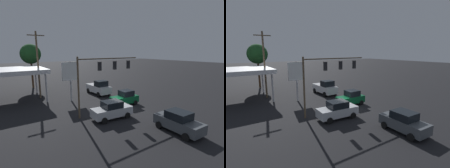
# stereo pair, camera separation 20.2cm
# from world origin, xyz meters

# --- Properties ---
(ground_plane) EXTENTS (200.00, 200.00, 0.00)m
(ground_plane) POSITION_xyz_m (0.00, 0.00, 0.00)
(ground_plane) COLOR black
(traffic_signal_assembly) EXTENTS (8.09, 0.43, 6.67)m
(traffic_signal_assembly) POSITION_xyz_m (2.62, -0.08, 4.98)
(traffic_signal_assembly) COLOR brown
(traffic_signal_assembly) RESTS_ON ground
(utility_pole) EXTENTS (2.40, 0.26, 10.05)m
(utility_pole) POSITION_xyz_m (7.18, -11.22, 5.31)
(utility_pole) COLOR brown
(utility_pole) RESTS_ON ground
(gas_station_canopy) EXTENTS (11.43, 8.01, 4.70)m
(gas_station_canopy) POSITION_xyz_m (12.03, -11.74, 4.36)
(gas_station_canopy) COLOR silver
(gas_station_canopy) RESTS_ON ground
(price_sign) EXTENTS (2.41, 0.27, 5.70)m
(price_sign) POSITION_xyz_m (3.88, -6.82, 4.12)
(price_sign) COLOR #B7B7BC
(price_sign) RESTS_ON ground
(sedan_waiting) EXTENTS (4.50, 2.26, 1.93)m
(sedan_waiting) POSITION_xyz_m (2.76, 1.96, 0.95)
(sedan_waiting) COLOR silver
(sedan_waiting) RESTS_ON ground
(sedan_far) EXTENTS (2.15, 4.44, 1.93)m
(sedan_far) POSITION_xyz_m (-0.38, 8.00, 0.95)
(sedan_far) COLOR #474C51
(sedan_far) RESTS_ON ground
(pickup_parked) EXTENTS (2.34, 5.24, 2.40)m
(pickup_parked) POSITION_xyz_m (-1.48, -8.05, 1.11)
(pickup_parked) COLOR silver
(pickup_parked) RESTS_ON ground
(hatchback_crossing) EXTENTS (3.82, 2.01, 1.97)m
(hatchback_crossing) POSITION_xyz_m (-1.44, -1.03, 0.95)
(hatchback_crossing) COLOR #0C592D
(hatchback_crossing) RESTS_ON ground
(street_tree) EXTENTS (3.78, 3.78, 8.50)m
(street_tree) POSITION_xyz_m (6.59, -19.86, 6.56)
(street_tree) COLOR #4C331E
(street_tree) RESTS_ON ground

